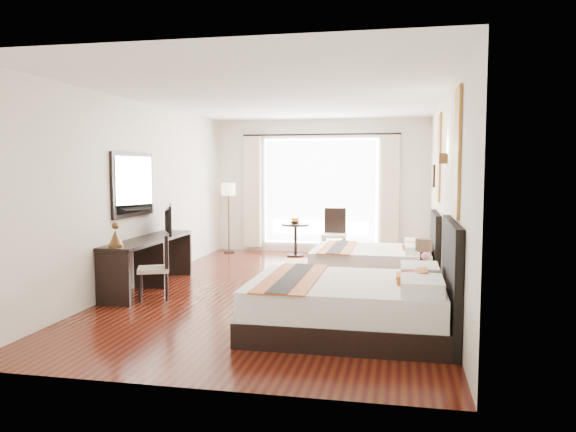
% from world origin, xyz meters
% --- Properties ---
extents(floor, '(4.50, 7.50, 0.01)m').
position_xyz_m(floor, '(0.00, 0.00, -0.01)').
color(floor, '#380C0A').
rests_on(floor, ground).
extents(ceiling, '(4.50, 7.50, 0.02)m').
position_xyz_m(ceiling, '(0.00, 0.00, 2.79)').
color(ceiling, white).
rests_on(ceiling, wall_headboard).
extents(wall_headboard, '(0.01, 7.50, 2.80)m').
position_xyz_m(wall_headboard, '(2.25, 0.00, 1.40)').
color(wall_headboard, silver).
rests_on(wall_headboard, floor).
extents(wall_desk, '(0.01, 7.50, 2.80)m').
position_xyz_m(wall_desk, '(-2.25, 0.00, 1.40)').
color(wall_desk, silver).
rests_on(wall_desk, floor).
extents(wall_window, '(4.50, 0.01, 2.80)m').
position_xyz_m(wall_window, '(0.00, 3.75, 1.40)').
color(wall_window, silver).
rests_on(wall_window, floor).
extents(wall_entry, '(4.50, 0.01, 2.80)m').
position_xyz_m(wall_entry, '(0.00, -3.75, 1.40)').
color(wall_entry, silver).
rests_on(wall_entry, floor).
extents(window_glass, '(2.40, 0.02, 2.20)m').
position_xyz_m(window_glass, '(0.00, 3.73, 1.30)').
color(window_glass, white).
rests_on(window_glass, wall_window).
extents(sheer_curtain, '(2.30, 0.02, 2.10)m').
position_xyz_m(sheer_curtain, '(0.00, 3.67, 1.30)').
color(sheer_curtain, white).
rests_on(sheer_curtain, wall_window).
extents(drape_left, '(0.35, 0.14, 2.35)m').
position_xyz_m(drape_left, '(-1.45, 3.63, 1.28)').
color(drape_left, beige).
rests_on(drape_left, floor).
extents(drape_right, '(0.35, 0.14, 2.35)m').
position_xyz_m(drape_right, '(1.45, 3.63, 1.28)').
color(drape_right, beige).
rests_on(drape_right, floor).
extents(art_panel_near, '(0.03, 0.50, 1.35)m').
position_xyz_m(art_panel_near, '(2.23, -1.92, 1.95)').
color(art_panel_near, maroon).
rests_on(art_panel_near, wall_headboard).
extents(art_panel_far, '(0.03, 0.50, 1.35)m').
position_xyz_m(art_panel_far, '(2.23, 1.01, 1.95)').
color(art_panel_far, maroon).
rests_on(art_panel_far, wall_headboard).
extents(wall_sconce, '(0.10, 0.14, 0.14)m').
position_xyz_m(wall_sconce, '(2.19, -0.36, 1.92)').
color(wall_sconce, '#49321A').
rests_on(wall_sconce, wall_headboard).
extents(mirror_frame, '(0.04, 1.25, 0.95)m').
position_xyz_m(mirror_frame, '(-2.22, -0.29, 1.55)').
color(mirror_frame, black).
rests_on(mirror_frame, wall_desk).
extents(mirror_glass, '(0.01, 1.12, 0.82)m').
position_xyz_m(mirror_glass, '(-2.19, -0.29, 1.55)').
color(mirror_glass, white).
rests_on(mirror_glass, mirror_frame).
extents(bed_near, '(2.21, 1.72, 1.25)m').
position_xyz_m(bed_near, '(1.20, -1.92, 0.32)').
color(bed_near, black).
rests_on(bed_near, floor).
extents(bed_far, '(1.97, 1.53, 1.11)m').
position_xyz_m(bed_far, '(1.32, 1.01, 0.29)').
color(bed_far, black).
rests_on(bed_far, floor).
extents(nightstand, '(0.40, 0.49, 0.48)m').
position_xyz_m(nightstand, '(1.97, -0.36, 0.24)').
color(nightstand, black).
rests_on(nightstand, floor).
extents(table_lamp, '(0.22, 0.22, 0.35)m').
position_xyz_m(table_lamp, '(1.98, -0.30, 0.74)').
color(table_lamp, black).
rests_on(table_lamp, nightstand).
extents(vase, '(0.13, 0.13, 0.12)m').
position_xyz_m(vase, '(1.99, -0.52, 0.56)').
color(vase, black).
rests_on(vase, nightstand).
extents(console_desk, '(0.50, 2.20, 0.76)m').
position_xyz_m(console_desk, '(-1.99, -0.29, 0.38)').
color(console_desk, black).
rests_on(console_desk, floor).
extents(television, '(0.41, 0.77, 0.46)m').
position_xyz_m(television, '(-1.97, 0.26, 0.98)').
color(television, black).
rests_on(television, console_desk).
extents(bronze_figurine, '(0.21, 0.21, 0.29)m').
position_xyz_m(bronze_figurine, '(-1.99, -1.26, 0.90)').
color(bronze_figurine, '#49321A').
rests_on(bronze_figurine, console_desk).
extents(desk_chair, '(0.54, 0.54, 0.89)m').
position_xyz_m(desk_chair, '(-1.62, -0.90, 0.27)').
color(desk_chair, '#C0B693').
rests_on(desk_chair, floor).
extents(floor_lamp, '(0.30, 0.30, 1.48)m').
position_xyz_m(floor_lamp, '(-1.89, 3.31, 1.24)').
color(floor_lamp, black).
rests_on(floor_lamp, floor).
extents(side_table, '(0.58, 0.58, 0.66)m').
position_xyz_m(side_table, '(-0.42, 3.14, 0.33)').
color(side_table, black).
rests_on(side_table, floor).
extents(fruit_bowl, '(0.24, 0.24, 0.05)m').
position_xyz_m(fruit_bowl, '(-0.43, 3.15, 0.69)').
color(fruit_bowl, '#4D2A1B').
rests_on(fruit_bowl, side_table).
extents(window_chair, '(0.47, 0.47, 0.99)m').
position_xyz_m(window_chair, '(0.38, 3.00, 0.30)').
color(window_chair, '#C0B693').
rests_on(window_chair, floor).
extents(jute_rug, '(1.42, 1.12, 0.01)m').
position_xyz_m(jute_rug, '(0.16, 2.49, 0.01)').
color(jute_rug, tan).
rests_on(jute_rug, floor).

